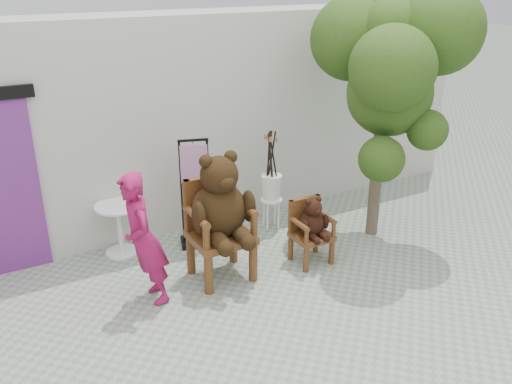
% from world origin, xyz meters
% --- Properties ---
extents(ground_plane, '(60.00, 60.00, 0.00)m').
position_xyz_m(ground_plane, '(0.00, 0.00, 0.00)').
color(ground_plane, gray).
rests_on(ground_plane, ground).
extents(back_wall, '(9.00, 1.00, 3.00)m').
position_xyz_m(back_wall, '(0.00, 3.10, 1.50)').
color(back_wall, beige).
rests_on(back_wall, ground).
extents(chair_big, '(0.80, 0.85, 1.62)m').
position_xyz_m(chair_big, '(-0.62, 1.17, 0.90)').
color(chair_big, '#4A2810').
rests_on(chair_big, ground).
extents(chair_small, '(0.48, 0.49, 0.90)m').
position_xyz_m(chair_small, '(0.55, 0.94, 0.53)').
color(chair_small, '#4A2810').
rests_on(chair_small, ground).
extents(person, '(0.39, 0.58, 1.57)m').
position_xyz_m(person, '(-1.59, 1.09, 0.79)').
color(person, '#961247').
rests_on(person, ground).
extents(cafe_table, '(0.60, 0.60, 0.70)m').
position_xyz_m(cafe_table, '(-1.53, 2.35, 0.44)').
color(cafe_table, white).
rests_on(cafe_table, ground).
extents(display_stand, '(0.53, 0.47, 1.51)m').
position_xyz_m(display_stand, '(-0.54, 2.10, 0.58)').
color(display_stand, black).
rests_on(display_stand, ground).
extents(stool_bucket, '(0.32, 0.32, 1.45)m').
position_xyz_m(stool_bucket, '(0.62, 2.06, 0.64)').
color(stool_bucket, white).
rests_on(stool_bucket, ground).
extents(tree, '(1.95, 2.04, 3.39)m').
position_xyz_m(tree, '(1.84, 1.15, 2.49)').
color(tree, '#443628').
rests_on(tree, ground).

